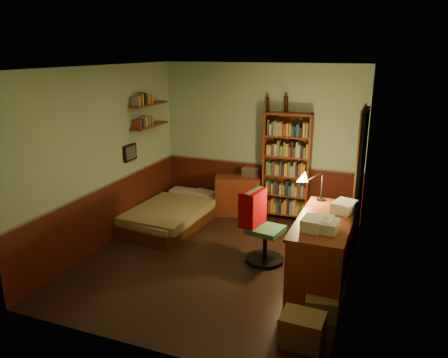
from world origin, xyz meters
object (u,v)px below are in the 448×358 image
(mini_stereo, at_px, (251,172))
(desk_lamp, at_px, (322,179))
(office_chair, at_px, (265,228))
(bookshelf, at_px, (287,167))
(bed, at_px, (173,207))
(dresser, at_px, (238,195))
(cardboard_box_b, at_px, (321,307))
(desk, at_px, (323,250))
(cardboard_box_a, at_px, (302,329))

(mini_stereo, relative_size, desk_lamp, 0.44)
(mini_stereo, xyz_separation_m, office_chair, (0.76, -1.71, -0.26))
(mini_stereo, distance_m, bookshelf, 0.66)
(bed, xyz_separation_m, desk_lamp, (2.47, -0.37, 0.86))
(desk_lamp, bearing_deg, dresser, 141.19)
(mini_stereo, xyz_separation_m, cardboard_box_b, (1.69, -2.74, -0.63))
(desk, xyz_separation_m, cardboard_box_a, (0.02, -1.31, -0.26))
(cardboard_box_b, bearing_deg, dresser, 125.87)
(mini_stereo, bearing_deg, cardboard_box_b, -49.63)
(mini_stereo, height_order, cardboard_box_b, mini_stereo)
(office_chair, xyz_separation_m, cardboard_box_b, (0.93, -1.03, -0.38))
(bookshelf, bearing_deg, dresser, -174.46)
(bookshelf, height_order, cardboard_box_a, bookshelf)
(mini_stereo, bearing_deg, dresser, -138.79)
(desk_lamp, xyz_separation_m, cardboard_box_b, (0.28, -1.45, -1.02))
(dresser, bearing_deg, cardboard_box_a, -78.28)
(bookshelf, height_order, desk_lamp, bookshelf)
(dresser, bearing_deg, desk_lamp, -53.77)
(bed, bearing_deg, bookshelf, 33.11)
(bed, height_order, office_chair, office_chair)
(office_chair, bearing_deg, mini_stereo, 124.28)
(desk, height_order, desk_lamp, desk_lamp)
(dresser, xyz_separation_m, bookshelf, (0.83, 0.08, 0.57))
(bookshelf, xyz_separation_m, cardboard_box_a, (0.95, -3.22, -0.75))
(dresser, bearing_deg, cardboard_box_b, -72.06)
(bed, xyz_separation_m, mini_stereo, (1.06, 0.92, 0.48))
(bed, xyz_separation_m, cardboard_box_b, (2.75, -1.82, -0.16))
(bed, relative_size, dresser, 2.45)
(desk_lamp, bearing_deg, mini_stereo, 134.70)
(dresser, relative_size, cardboard_box_a, 1.84)
(cardboard_box_a, bearing_deg, desk, 90.70)
(dresser, bearing_deg, bed, -155.16)
(bookshelf, xyz_separation_m, cardboard_box_b, (1.06, -2.70, -0.79))
(mini_stereo, height_order, office_chair, office_chair)
(office_chair, bearing_deg, bookshelf, 104.44)
(cardboard_box_b, bearing_deg, bed, 146.51)
(bed, xyz_separation_m, bookshelf, (1.69, 0.88, 0.63))
(desk, relative_size, desk_lamp, 2.58)
(desk_lamp, xyz_separation_m, office_chair, (-0.65, -0.42, -0.64))
(dresser, bearing_deg, office_chair, -76.78)
(mini_stereo, height_order, desk_lamp, desk_lamp)
(dresser, height_order, cardboard_box_b, dresser)
(dresser, xyz_separation_m, cardboard_box_b, (1.89, -2.61, -0.22))
(desk, xyz_separation_m, cardboard_box_b, (0.12, -0.79, -0.30))
(bookshelf, xyz_separation_m, desk, (0.93, -1.91, -0.49))
(bed, distance_m, mini_stereo, 1.48)
(bed, height_order, cardboard_box_b, bed)
(bookshelf, relative_size, desk_lamp, 3.02)
(desk_lamp, bearing_deg, bed, 168.60)
(mini_stereo, bearing_deg, bookshelf, 5.05)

